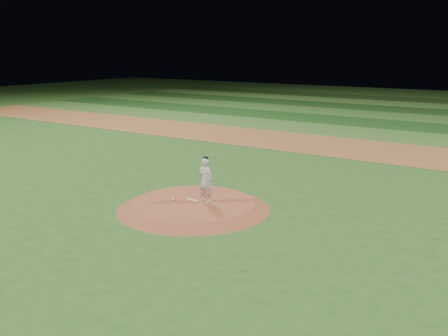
# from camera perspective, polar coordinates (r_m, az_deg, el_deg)

# --- Properties ---
(ground) EXTENTS (120.00, 120.00, 0.00)m
(ground) POSITION_cam_1_polar(r_m,az_deg,el_deg) (18.03, -3.52, -4.64)
(ground) COLOR #2C5C1D
(ground) RESTS_ON ground
(infield_dirt_band) EXTENTS (70.00, 6.00, 0.02)m
(infield_dirt_band) POSITION_cam_1_polar(r_m,az_deg,el_deg) (30.06, 12.74, 2.44)
(infield_dirt_band) COLOR #975B2E
(infield_dirt_band) RESTS_ON ground
(outfield_stripe_0) EXTENTS (70.00, 5.00, 0.02)m
(outfield_stripe_0) POSITION_cam_1_polar(r_m,az_deg,el_deg) (35.18, 15.96, 3.83)
(outfield_stripe_0) COLOR #396D27
(outfield_stripe_0) RESTS_ON ground
(outfield_stripe_1) EXTENTS (70.00, 5.00, 0.02)m
(outfield_stripe_1) POSITION_cam_1_polar(r_m,az_deg,el_deg) (39.93, 18.18, 4.78)
(outfield_stripe_1) COLOR #194616
(outfield_stripe_1) RESTS_ON ground
(outfield_stripe_2) EXTENTS (70.00, 5.00, 0.02)m
(outfield_stripe_2) POSITION_cam_1_polar(r_m,az_deg,el_deg) (44.73, 19.92, 5.52)
(outfield_stripe_2) COLOR #356826
(outfield_stripe_2) RESTS_ON ground
(outfield_stripe_3) EXTENTS (70.00, 5.00, 0.02)m
(outfield_stripe_3) POSITION_cam_1_polar(r_m,az_deg,el_deg) (49.57, 21.33, 6.11)
(outfield_stripe_3) COLOR #1A4315
(outfield_stripe_3) RESTS_ON ground
(outfield_stripe_4) EXTENTS (70.00, 5.00, 0.02)m
(outfield_stripe_4) POSITION_cam_1_polar(r_m,az_deg,el_deg) (54.44, 22.49, 6.60)
(outfield_stripe_4) COLOR #41772B
(outfield_stripe_4) RESTS_ON ground
(outfield_stripe_5) EXTENTS (70.00, 5.00, 0.02)m
(outfield_stripe_5) POSITION_cam_1_polar(r_m,az_deg,el_deg) (59.33, 23.46, 7.00)
(outfield_stripe_5) COLOR #1E4114
(outfield_stripe_5) RESTS_ON ground
(pitchers_mound) EXTENTS (5.50, 5.50, 0.25)m
(pitchers_mound) POSITION_cam_1_polar(r_m,az_deg,el_deg) (17.99, -3.53, -4.26)
(pitchers_mound) COLOR #984C2F
(pitchers_mound) RESTS_ON ground
(pitching_rubber) EXTENTS (0.55, 0.21, 0.03)m
(pitching_rubber) POSITION_cam_1_polar(r_m,az_deg,el_deg) (18.14, -3.66, -3.66)
(pitching_rubber) COLOR silver
(pitching_rubber) RESTS_ON pitchers_mound
(rosin_bag) EXTENTS (0.12, 0.12, 0.07)m
(rosin_bag) POSITION_cam_1_polar(r_m,az_deg,el_deg) (18.20, -5.81, -3.58)
(rosin_bag) COLOR white
(rosin_bag) RESTS_ON pitchers_mound
(pitcher_on_mound) EXTENTS (0.59, 0.39, 1.66)m
(pitcher_on_mound) POSITION_cam_1_polar(r_m,az_deg,el_deg) (17.78, -2.11, -1.30)
(pitcher_on_mound) COLOR silver
(pitcher_on_mound) RESTS_ON pitchers_mound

